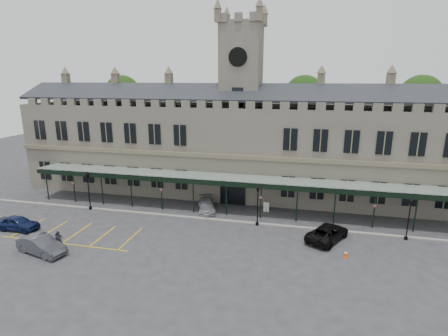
% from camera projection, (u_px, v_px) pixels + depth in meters
% --- Properties ---
extents(ground, '(140.00, 140.00, 0.00)m').
position_uv_depth(ground, '(210.00, 243.00, 34.00)').
color(ground, '#303033').
extents(station_building, '(60.00, 10.36, 17.30)m').
position_uv_depth(station_building, '(240.00, 147.00, 47.38)').
color(station_building, '#5D584D').
rests_on(station_building, ground).
extents(clock_tower, '(5.60, 5.60, 24.80)m').
position_uv_depth(clock_tower, '(241.00, 97.00, 45.79)').
color(clock_tower, '#5D584D').
rests_on(clock_tower, ground).
extents(canopy, '(50.00, 4.10, 4.30)m').
position_uv_depth(canopy, '(227.00, 195.00, 40.44)').
color(canopy, '#8C9E93').
rests_on(canopy, ground).
extents(kerb, '(60.00, 0.40, 0.12)m').
position_uv_depth(kerb, '(223.00, 220.00, 39.18)').
color(kerb, gray).
rests_on(kerb, ground).
extents(parking_markings, '(16.00, 6.00, 0.01)m').
position_uv_depth(parking_markings, '(74.00, 235.00, 35.63)').
color(parking_markings, gold).
rests_on(parking_markings, ground).
extents(tree_behind_left, '(6.00, 6.00, 16.00)m').
position_uv_depth(tree_behind_left, '(123.00, 94.00, 59.15)').
color(tree_behind_left, '#332314').
rests_on(tree_behind_left, ground).
extents(tree_behind_mid, '(6.00, 6.00, 16.00)m').
position_uv_depth(tree_behind_mid, '(304.00, 97.00, 52.62)').
color(tree_behind_mid, '#332314').
rests_on(tree_behind_mid, ground).
extents(tree_behind_right, '(6.00, 6.00, 16.00)m').
position_uv_depth(tree_behind_right, '(420.00, 98.00, 49.14)').
color(tree_behind_right, '#332314').
rests_on(tree_behind_right, ground).
extents(lamp_post_left, '(0.46, 0.46, 4.81)m').
position_uv_depth(lamp_post_left, '(88.00, 187.00, 41.89)').
color(lamp_post_left, black).
rests_on(lamp_post_left, ground).
extents(lamp_post_mid, '(0.43, 0.43, 4.59)m').
position_uv_depth(lamp_post_mid, '(258.00, 202.00, 37.37)').
color(lamp_post_mid, black).
rests_on(lamp_post_mid, ground).
extents(lamp_post_right, '(0.42, 0.42, 4.39)m').
position_uv_depth(lamp_post_right, '(409.00, 215.00, 33.99)').
color(lamp_post_right, black).
rests_on(lamp_post_right, ground).
extents(traffic_cone, '(0.41, 0.41, 0.65)m').
position_uv_depth(traffic_cone, '(346.00, 254.00, 31.15)').
color(traffic_cone, '#DB4106').
rests_on(traffic_cone, ground).
extents(sign_board, '(0.68, 0.15, 1.17)m').
position_uv_depth(sign_board, '(266.00, 207.00, 41.72)').
color(sign_board, black).
rests_on(sign_board, ground).
extents(bollard_left, '(0.15, 0.15, 0.83)m').
position_uv_depth(bollard_left, '(211.00, 204.00, 43.10)').
color(bollard_left, black).
rests_on(bollard_left, ground).
extents(bollard_right, '(0.17, 0.17, 0.97)m').
position_uv_depth(bollard_right, '(267.00, 207.00, 42.12)').
color(bollard_right, black).
rests_on(bollard_right, ground).
extents(car_left_a, '(4.48, 1.81, 1.52)m').
position_uv_depth(car_left_a, '(18.00, 223.00, 36.68)').
color(car_left_a, '#0E183D').
rests_on(car_left_a, ground).
extents(car_left_b, '(5.26, 2.91, 1.64)m').
position_uv_depth(car_left_b, '(41.00, 245.00, 31.74)').
color(car_left_b, '#3A3D42').
rests_on(car_left_b, ground).
extents(car_taxi, '(3.28, 4.99, 1.34)m').
position_uv_depth(car_taxi, '(207.00, 205.00, 42.04)').
color(car_taxi, '#A5A8AD').
rests_on(car_taxi, ground).
extents(car_van, '(4.85, 5.97, 1.51)m').
position_uv_depth(car_van, '(328.00, 233.00, 34.38)').
color(car_van, black).
rests_on(car_van, ground).
extents(person_a, '(0.82, 0.81, 1.91)m').
position_uv_depth(person_a, '(59.00, 241.00, 32.23)').
color(person_a, black).
rests_on(person_a, ground).
extents(person_b, '(0.97, 0.87, 1.64)m').
position_uv_depth(person_b, '(57.00, 241.00, 32.45)').
color(person_b, black).
rests_on(person_b, ground).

